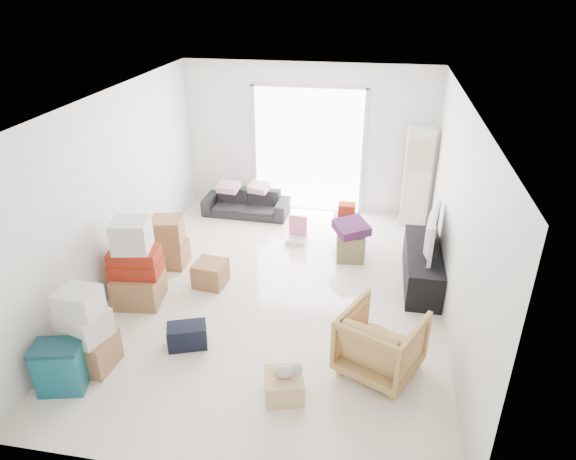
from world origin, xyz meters
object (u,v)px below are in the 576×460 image
Objects in this scene: television at (425,246)px; wood_crate at (284,386)px; ac_tower at (417,178)px; ottoman at (350,246)px; tv_console at (422,266)px; kids_table at (347,213)px; armchair at (381,340)px; storage_bins at (60,367)px; sofa at (246,199)px.

wood_crate is (-1.54, -2.56, -0.46)m from television.
ottoman is at bearing -124.71° from ac_tower.
television is at bearing -88.55° from ac_tower.
ottoman is (-1.06, 0.52, -0.38)m from television.
ac_tower reaches higher than tv_console.
kids_table is at bearing 51.45° from television.
armchair is 3.46m from storage_bins.
wood_crate is (-1.49, -4.55, -0.74)m from ac_tower.
wood_crate is at bearing -121.00° from tv_console.
storage_bins is (-3.34, -0.90, -0.13)m from armchair.
ac_tower is 2.00m from television.
kids_table reaches higher than storage_bins.
tv_console is 2.74× the size of kids_table.
sofa reaches higher than ottoman.
television is 2.06m from armchair.
tv_console is 1.77m from kids_table.
storage_bins reaches higher than ottoman.
armchair reaches higher than kids_table.
armchair is at bearing -97.36° from ac_tower.
kids_table reaches higher than ottoman.
ac_tower is 2.11× the size of armchair.
ottoman is 0.82m from kids_table.
storage_bins is (-3.90, -2.87, 0.02)m from tv_console.
ac_tower reaches higher than sofa.
sofa is (-3.07, 1.83, -0.29)m from television.
wood_crate is at bearing -108.15° from ac_tower.
ac_tower reaches higher than armchair.
television is (0.05, -1.98, -0.28)m from ac_tower.
storage_bins is 4.42m from ottoman.
ac_tower is 4.01m from armchair.
tv_console is 4.84m from storage_bins.
sofa reaches higher than kids_table.
tv_console is 3.74× the size of ottoman.
ottoman is 1.07× the size of wood_crate.
wood_crate is at bearing -69.09° from sofa.
tv_console is 1.92× the size of armchair.
kids_table is (-1.19, 1.30, -0.19)m from television.
armchair reaches higher than ottoman.
armchair reaches higher than tv_console.
television is 2.34× the size of ottoman.
television is 1.74× the size of storage_bins.
armchair is at bearing -105.87° from tv_console.
kids_table is at bearing 132.31° from tv_console.
armchair reaches higher than television.
wood_crate is at bearing 158.14° from television.
wood_crate is at bearing -98.83° from ottoman.
ottoman is 0.73× the size of kids_table.
television is at bearing 0.00° from tv_console.
sofa is 3.94× the size of wood_crate.
armchair is at bearing 31.12° from wood_crate.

